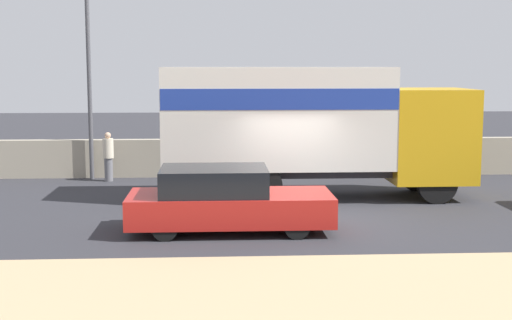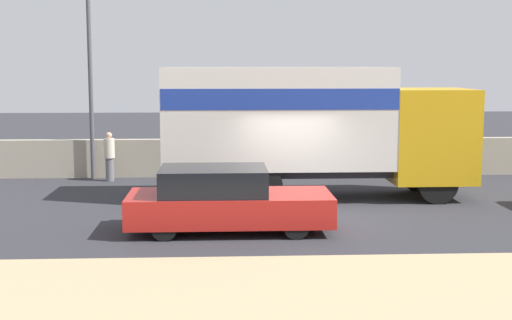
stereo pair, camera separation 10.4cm
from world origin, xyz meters
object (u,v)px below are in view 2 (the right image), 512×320
box_truck (310,122)px  car_hatchback (225,200)px  street_lamp (90,63)px  pedestrian (109,156)px

box_truck → car_hatchback: size_ratio=1.88×
street_lamp → box_truck: (6.70, -3.82, -1.64)m
street_lamp → pedestrian: (0.62, -0.50, -2.97)m
pedestrian → box_truck: bearing=-28.6°
box_truck → car_hatchback: (-2.40, -3.94, -1.44)m
pedestrian → street_lamp: bearing=141.1°
street_lamp → pedestrian: size_ratio=4.10×
street_lamp → box_truck: bearing=-29.7°
box_truck → pedestrian: 7.05m
street_lamp → pedestrian: bearing=-38.9°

